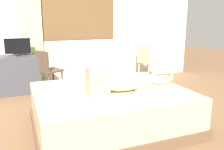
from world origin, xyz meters
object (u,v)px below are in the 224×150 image
at_px(tv_monitor, 18,47).
at_px(cup, 30,52).
at_px(desk, 17,74).
at_px(cat, 161,80).
at_px(person_lying, 118,83).
at_px(chair_by_desk, 48,69).
at_px(bed, 111,109).
at_px(chair_spare, 146,60).

bearing_deg(tv_monitor, cup, 37.93).
distance_m(desk, tv_monitor, 0.55).
bearing_deg(desk, cat, -48.67).
relative_size(person_lying, desk, 1.04).
xyz_separation_m(person_lying, cat, (0.72, 0.08, -0.05)).
height_order(cup, chair_by_desk, chair_by_desk).
relative_size(cat, chair_by_desk, 0.42).
relative_size(bed, desk, 2.25).
relative_size(tv_monitor, chair_spare, 0.56).
distance_m(person_lying, tv_monitor, 2.58).
bearing_deg(chair_spare, desk, 176.90).
bearing_deg(bed, person_lying, -60.18).
distance_m(cat, chair_by_desk, 2.34).
bearing_deg(bed, cat, -1.75).
bearing_deg(cat, person_lying, -173.31).
distance_m(person_lying, cup, 2.64).
bearing_deg(bed, cup, 110.50).
xyz_separation_m(cup, chair_by_desk, (0.28, -0.49, -0.28)).
bearing_deg(tv_monitor, cat, -49.49).
bearing_deg(desk, chair_spare, -3.10).
xyz_separation_m(desk, tv_monitor, (0.05, 0.00, 0.55)).
bearing_deg(chair_spare, cat, -114.22).
bearing_deg(chair_spare, cup, 172.71).
relative_size(chair_by_desk, chair_spare, 1.00).
bearing_deg(chair_spare, chair_by_desk, -176.10).
relative_size(cat, cup, 4.15).
height_order(person_lying, desk, person_lying).
distance_m(bed, chair_spare, 2.65).
bearing_deg(tv_monitor, chair_by_desk, -31.54).
relative_size(bed, cup, 23.44).
distance_m(bed, desk, 2.47).
xyz_separation_m(tv_monitor, cup, (0.22, 0.17, -0.14)).
relative_size(person_lying, tv_monitor, 1.95).
height_order(bed, cat, cat).
xyz_separation_m(bed, chair_by_desk, (-0.60, 1.87, 0.24)).
xyz_separation_m(person_lying, chair_by_desk, (-0.66, 1.98, -0.14)).
bearing_deg(desk, bed, -61.99).
bearing_deg(person_lying, desk, 118.10).
height_order(desk, cup, cup).
xyz_separation_m(person_lying, cup, (-0.94, 2.46, 0.13)).
bearing_deg(bed, chair_spare, 49.99).
relative_size(cup, chair_by_desk, 0.10).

